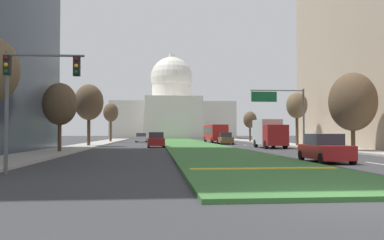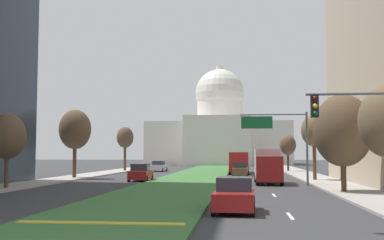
# 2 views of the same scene
# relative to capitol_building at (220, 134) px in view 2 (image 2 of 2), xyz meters

# --- Properties ---
(ground_plane) EXTENTS (260.00, 260.00, 0.00)m
(ground_plane) POSITION_rel_capitol_building_xyz_m (0.00, -54.27, -7.82)
(ground_plane) COLOR #333335
(grass_median) EXTENTS (7.36, 99.14, 0.14)m
(grass_median) POSITION_rel_capitol_building_xyz_m (0.00, -59.77, -7.75)
(grass_median) COLOR #386B33
(grass_median) RESTS_ON ground_plane
(median_curb_nose) EXTENTS (6.62, 0.50, 0.04)m
(median_curb_nose) POSITION_rel_capitol_building_xyz_m (0.00, -101.70, -7.66)
(median_curb_nose) COLOR gold
(median_curb_nose) RESTS_ON grass_median
(lane_dashes_right) EXTENTS (0.16, 57.11, 0.01)m
(lane_dashes_right) POSITION_rel_capitol_building_xyz_m (7.62, -71.35, -7.81)
(lane_dashes_right) COLOR silver
(lane_dashes_right) RESTS_ON ground_plane
(sidewalk_left) EXTENTS (4.00, 99.14, 0.15)m
(sidewalk_left) POSITION_rel_capitol_building_xyz_m (-13.56, -65.28, -7.74)
(sidewalk_left) COLOR #9E9991
(sidewalk_left) RESTS_ON ground_plane
(sidewalk_right) EXTENTS (4.00, 99.14, 0.15)m
(sidewalk_right) POSITION_rel_capitol_building_xyz_m (13.56, -65.28, -7.74)
(sidewalk_right) COLOR #9E9991
(sidewalk_right) RESTS_ON ground_plane
(capitol_building) EXTENTS (34.74, 29.50, 25.48)m
(capitol_building) POSITION_rel_capitol_building_xyz_m (0.00, 0.00, 0.00)
(capitol_building) COLOR silver
(capitol_building) RESTS_ON ground_plane
(traffic_light_near_right) EXTENTS (3.34, 0.35, 5.20)m
(traffic_light_near_right) POSITION_rel_capitol_building_xyz_m (10.22, -101.71, -4.02)
(traffic_light_near_right) COLOR #515456
(traffic_light_near_right) RESTS_ON ground_plane
(overhead_guide_sign) EXTENTS (5.99, 0.20, 6.50)m
(overhead_guide_sign) POSITION_rel_capitol_building_xyz_m (9.00, -77.25, -3.15)
(overhead_guide_sign) COLOR #515456
(overhead_guide_sign) RESTS_ON ground_plane
(street_tree_left_mid) EXTENTS (2.88, 2.88, 5.97)m
(street_tree_left_mid) POSITION_rel_capitol_building_xyz_m (-12.92, -84.45, -3.67)
(street_tree_left_mid) COLOR #4C3823
(street_tree_left_mid) RESTS_ON ground_plane
(street_tree_right_mid) EXTENTS (4.15, 4.15, 7.07)m
(street_tree_right_mid) POSITION_rel_capitol_building_xyz_m (12.64, -85.34, -3.36)
(street_tree_right_mid) COLOR #4C3823
(street_tree_right_mid) RESTS_ON ground_plane
(street_tree_left_far) EXTENTS (3.55, 3.55, 7.71)m
(street_tree_left_far) POSITION_rel_capitol_building_xyz_m (-13.02, -69.17, -2.37)
(street_tree_left_far) COLOR #4C3823
(street_tree_left_far) RESTS_ON ground_plane
(street_tree_right_far) EXTENTS (2.62, 2.62, 6.80)m
(street_tree_right_far) POSITION_rel_capitol_building_xyz_m (12.86, -70.80, -2.73)
(street_tree_right_far) COLOR #4C3823
(street_tree_right_far) RESTS_ON ground_plane
(street_tree_left_distant) EXTENTS (2.65, 2.65, 6.98)m
(street_tree_left_distant) POSITION_rel_capitol_building_xyz_m (-12.76, -47.64, -2.59)
(street_tree_left_distant) COLOR #4C3823
(street_tree_left_distant) RESTS_ON ground_plane
(street_tree_right_distant) EXTENTS (2.44, 2.44, 5.60)m
(street_tree_right_distant) POSITION_rel_capitol_building_xyz_m (12.48, -47.66, -3.79)
(street_tree_right_distant) COLOR #4C3823
(street_tree_right_distant) RESTS_ON ground_plane
(sedan_lead_stopped) EXTENTS (2.08, 4.24, 1.68)m
(sedan_lead_stopped) POSITION_rel_capitol_building_xyz_m (5.10, -96.54, -7.03)
(sedan_lead_stopped) COLOR maroon
(sedan_lead_stopped) RESTS_ON ground_plane
(sedan_midblock) EXTENTS (2.06, 4.22, 1.77)m
(sedan_midblock) POSITION_rel_capitol_building_xyz_m (-4.75, -72.69, -6.99)
(sedan_midblock) COLOR maroon
(sedan_midblock) RESTS_ON ground_plane
(sedan_distant) EXTENTS (1.97, 4.55, 1.74)m
(sedan_distant) POSITION_rel_capitol_building_xyz_m (5.32, -62.15, -7.00)
(sedan_distant) COLOR brown
(sedan_distant) RESTS_ON ground_plane
(sedan_far_horizon) EXTENTS (2.06, 4.24, 1.62)m
(sedan_far_horizon) POSITION_rel_capitol_building_xyz_m (-7.31, -47.93, -7.05)
(sedan_far_horizon) COLOR silver
(sedan_far_horizon) RESTS_ON ground_plane
(box_truck_delivery) EXTENTS (2.40, 6.40, 3.20)m
(box_truck_delivery) POSITION_rel_capitol_building_xyz_m (7.88, -75.61, -6.14)
(box_truck_delivery) COLOR maroon
(box_truck_delivery) RESTS_ON ground_plane
(city_bus) EXTENTS (2.62, 11.00, 2.95)m
(city_bus) POSITION_rel_capitol_building_xyz_m (5.10, -53.65, -6.05)
(city_bus) COLOR #B21E1E
(city_bus) RESTS_ON ground_plane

